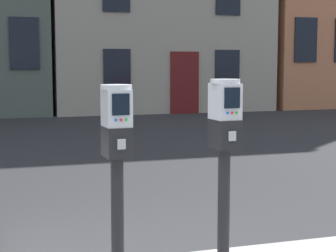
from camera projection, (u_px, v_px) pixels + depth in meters
The scene contains 2 objects.
parking_meter_near_kerb at pixel (117, 148), 3.84m from camera, with size 0.22×0.26×1.40m.
parking_meter_twin_adjacent at pixel (225, 140), 4.08m from camera, with size 0.22×0.26×1.43m.
Camera 1 is at (-1.07, -4.00, 1.68)m, focal length 59.76 mm.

